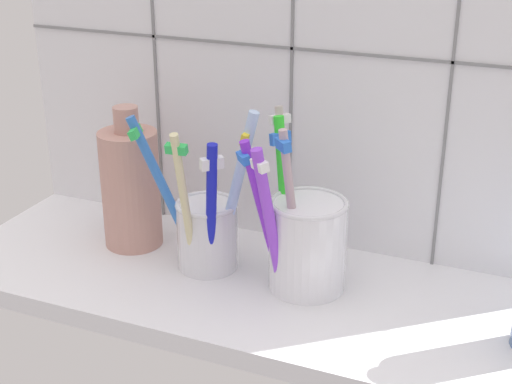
% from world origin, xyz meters
% --- Properties ---
extents(counter_slab, '(0.64, 0.22, 0.02)m').
position_xyz_m(counter_slab, '(0.00, 0.00, 0.01)').
color(counter_slab, silver).
rests_on(counter_slab, ground).
extents(tile_wall_back, '(0.64, 0.02, 0.45)m').
position_xyz_m(tile_wall_back, '(-0.00, 0.12, 0.23)').
color(tile_wall_back, white).
rests_on(tile_wall_back, ground).
extents(toothbrush_cup_left, '(0.13, 0.09, 0.17)m').
position_xyz_m(toothbrush_cup_left, '(-0.05, 0.01, 0.07)').
color(toothbrush_cup_left, silver).
rests_on(toothbrush_cup_left, counter_slab).
extents(toothbrush_cup_right, '(0.10, 0.10, 0.17)m').
position_xyz_m(toothbrush_cup_right, '(0.05, 0.01, 0.07)').
color(toothbrush_cup_right, white).
rests_on(toothbrush_cup_right, counter_slab).
extents(ceramic_vase, '(0.06, 0.06, 0.16)m').
position_xyz_m(ceramic_vase, '(-0.15, 0.03, 0.09)').
color(ceramic_vase, tan).
rests_on(ceramic_vase, counter_slab).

